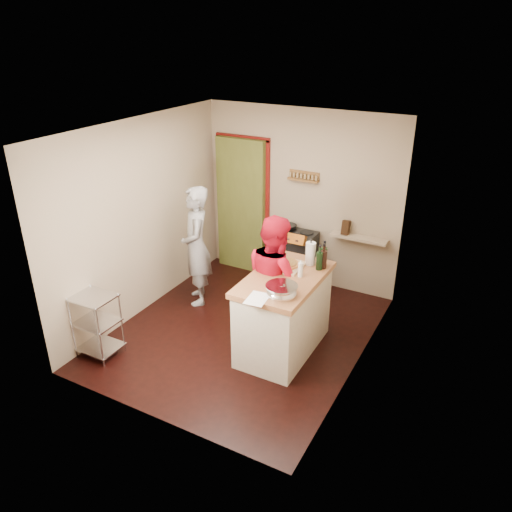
# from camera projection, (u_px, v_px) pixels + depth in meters

# --- Properties ---
(floor) EXTENTS (3.50, 3.50, 0.00)m
(floor) POSITION_uv_depth(u_px,v_px,m) (242.00, 332.00, 6.44)
(floor) COLOR black
(floor) RESTS_ON ground
(back_wall) EXTENTS (3.00, 0.44, 2.60)m
(back_wall) POSITION_uv_depth(u_px,v_px,m) (263.00, 202.00, 7.66)
(back_wall) COLOR tan
(back_wall) RESTS_ON ground
(left_wall) EXTENTS (0.04, 3.50, 2.60)m
(left_wall) POSITION_uv_depth(u_px,v_px,m) (142.00, 219.00, 6.54)
(left_wall) COLOR tan
(left_wall) RESTS_ON ground
(right_wall) EXTENTS (0.04, 3.50, 2.60)m
(right_wall) POSITION_uv_depth(u_px,v_px,m) (364.00, 267.00, 5.25)
(right_wall) COLOR tan
(right_wall) RESTS_ON ground
(ceiling) EXTENTS (3.00, 3.50, 0.02)m
(ceiling) POSITION_uv_depth(u_px,v_px,m) (239.00, 128.00, 5.34)
(ceiling) COLOR white
(ceiling) RESTS_ON back_wall
(stove) EXTENTS (0.60, 0.63, 1.00)m
(stove) POSITION_uv_depth(u_px,v_px,m) (292.00, 260.00, 7.37)
(stove) COLOR black
(stove) RESTS_ON ground
(wire_shelving) EXTENTS (0.48, 0.40, 0.80)m
(wire_shelving) POSITION_uv_depth(u_px,v_px,m) (97.00, 322.00, 5.85)
(wire_shelving) COLOR silver
(wire_shelving) RESTS_ON ground
(island) EXTENTS (0.78, 1.41, 1.30)m
(island) POSITION_uv_depth(u_px,v_px,m) (284.00, 312.00, 5.91)
(island) COLOR beige
(island) RESTS_ON ground
(person_stripe) EXTENTS (0.70, 0.74, 1.69)m
(person_stripe) POSITION_uv_depth(u_px,v_px,m) (196.00, 246.00, 6.84)
(person_stripe) COLOR #9D9EA2
(person_stripe) RESTS_ON ground
(person_red) EXTENTS (1.01, 0.98, 1.64)m
(person_red) POSITION_uv_depth(u_px,v_px,m) (275.00, 280.00, 6.01)
(person_red) COLOR red
(person_red) RESTS_ON ground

